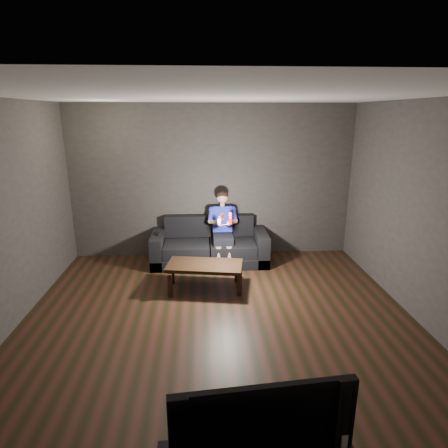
{
  "coord_description": "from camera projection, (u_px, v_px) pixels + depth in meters",
  "views": [
    {
      "loc": [
        -0.19,
        -4.08,
        2.52
      ],
      "look_at": [
        0.15,
        1.55,
        0.85
      ],
      "focal_mm": 30.0,
      "sensor_mm": 36.0,
      "label": 1
    }
  ],
  "objects": [
    {
      "name": "child",
      "position": [
        223.0,
        223.0,
        6.41
      ],
      "size": [
        0.5,
        0.61,
        1.23
      ],
      "color": "black",
      "rests_on": "sofa"
    },
    {
      "name": "sofa",
      "position": [
        210.0,
        248.0,
        6.57
      ],
      "size": [
        1.99,
        0.86,
        0.77
      ],
      "color": "black",
      "rests_on": "floor"
    },
    {
      "name": "wii_console",
      "position": [
        337.0,
        439.0,
        2.33
      ],
      "size": [
        0.08,
        0.18,
        0.23
      ],
      "primitive_type": "cube",
      "rotation": [
        0.0,
        0.0,
        0.16
      ],
      "color": "white",
      "rests_on": "media_console"
    },
    {
      "name": "ceiling",
      "position": [
        219.0,
        95.0,
        3.87
      ],
      "size": [
        5.0,
        5.0,
        0.02
      ],
      "primitive_type": "cube",
      "color": "beige",
      "rests_on": "back_wall"
    },
    {
      "name": "floor",
      "position": [
        219.0,
        325.0,
        4.63
      ],
      "size": [
        5.0,
        5.0,
        0.0
      ],
      "primitive_type": "plane",
      "color": "black",
      "rests_on": "ground"
    },
    {
      "name": "nunchuk_white",
      "position": [
        219.0,
        221.0,
        5.91
      ],
      "size": [
        0.07,
        0.1,
        0.15
      ],
      "color": "white",
      "rests_on": "child"
    },
    {
      "name": "front_wall",
      "position": [
        243.0,
        359.0,
        1.86
      ],
      "size": [
        5.0,
        0.04,
        2.7
      ],
      "primitive_type": "cube",
      "color": "#33302C",
      "rests_on": "ground"
    },
    {
      "name": "wii_remote_red",
      "position": [
        230.0,
        218.0,
        5.9
      ],
      "size": [
        0.05,
        0.07,
        0.19
      ],
      "color": "#EF0002",
      "rests_on": "child"
    },
    {
      "name": "wii_remote_black",
      "position": [
        157.0,
        234.0,
        6.36
      ],
      "size": [
        0.04,
        0.14,
        0.03
      ],
      "color": "black",
      "rests_on": "sofa"
    },
    {
      "name": "coffee_table",
      "position": [
        205.0,
        267.0,
        5.51
      ],
      "size": [
        1.17,
        0.71,
        0.4
      ],
      "color": "black",
      "rests_on": "floor"
    },
    {
      "name": "tv",
      "position": [
        259.0,
        417.0,
        2.25
      ],
      "size": [
        1.09,
        0.24,
        0.62
      ],
      "primitive_type": "imported",
      "rotation": [
        0.0,
        0.0,
        0.09
      ],
      "color": "black",
      "rests_on": "media_console"
    },
    {
      "name": "back_wall",
      "position": [
        212.0,
        182.0,
        6.64
      ],
      "size": [
        5.0,
        0.04,
        2.7
      ],
      "primitive_type": "cube",
      "color": "#33302C",
      "rests_on": "ground"
    },
    {
      "name": "right_wall",
      "position": [
        431.0,
        217.0,
        4.39
      ],
      "size": [
        0.04,
        5.0,
        2.7
      ],
      "primitive_type": "cube",
      "color": "#33302C",
      "rests_on": "ground"
    }
  ]
}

